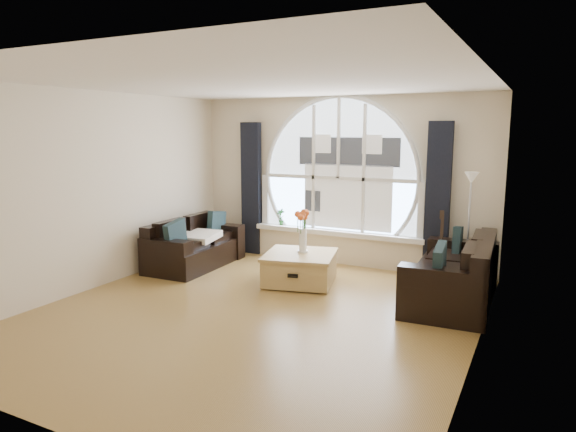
# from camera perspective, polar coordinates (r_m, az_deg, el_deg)

# --- Properties ---
(ground) EXTENTS (5.00, 5.50, 0.01)m
(ground) POSITION_cam_1_polar(r_m,az_deg,el_deg) (6.24, -3.81, -10.80)
(ground) COLOR brown
(ground) RESTS_ON ground
(ceiling) EXTENTS (5.00, 5.50, 0.01)m
(ceiling) POSITION_cam_1_polar(r_m,az_deg,el_deg) (5.88, -4.12, 14.72)
(ceiling) COLOR silver
(ceiling) RESTS_ON ground
(wall_back) EXTENTS (5.00, 0.01, 2.70)m
(wall_back) POSITION_cam_1_polar(r_m,az_deg,el_deg) (8.37, 5.76, 3.92)
(wall_back) COLOR beige
(wall_back) RESTS_ON ground
(wall_front) EXTENTS (5.00, 0.01, 2.70)m
(wall_front) POSITION_cam_1_polar(r_m,az_deg,el_deg) (3.86, -25.44, -3.70)
(wall_front) COLOR beige
(wall_front) RESTS_ON ground
(wall_left) EXTENTS (0.01, 5.50, 2.70)m
(wall_left) POSITION_cam_1_polar(r_m,az_deg,el_deg) (7.50, -20.61, 2.68)
(wall_left) COLOR beige
(wall_left) RESTS_ON ground
(wall_right) EXTENTS (0.01, 5.50, 2.70)m
(wall_right) POSITION_cam_1_polar(r_m,az_deg,el_deg) (5.11, 20.87, -0.32)
(wall_right) COLOR beige
(wall_right) RESTS_ON ground
(attic_slope) EXTENTS (0.92, 5.50, 0.72)m
(attic_slope) POSITION_cam_1_polar(r_m,az_deg,el_deg) (5.09, 18.13, 11.11)
(attic_slope) COLOR silver
(attic_slope) RESTS_ON ground
(arched_window) EXTENTS (2.60, 0.06, 2.15)m
(arched_window) POSITION_cam_1_polar(r_m,az_deg,el_deg) (8.32, 5.72, 5.78)
(arched_window) COLOR silver
(arched_window) RESTS_ON wall_back
(window_sill) EXTENTS (2.90, 0.22, 0.08)m
(window_sill) POSITION_cam_1_polar(r_m,az_deg,el_deg) (8.41, 5.42, -1.85)
(window_sill) COLOR white
(window_sill) RESTS_ON wall_back
(window_frame) EXTENTS (2.76, 0.08, 2.15)m
(window_frame) POSITION_cam_1_polar(r_m,az_deg,el_deg) (8.29, 5.64, 5.77)
(window_frame) COLOR white
(window_frame) RESTS_ON wall_back
(neighbor_house) EXTENTS (1.70, 0.02, 1.50)m
(neighbor_house) POSITION_cam_1_polar(r_m,az_deg,el_deg) (8.26, 6.64, 4.87)
(neighbor_house) COLOR silver
(neighbor_house) RESTS_ON wall_back
(curtain_left) EXTENTS (0.35, 0.12, 2.30)m
(curtain_left) POSITION_cam_1_polar(r_m,az_deg,el_deg) (8.99, -4.10, 3.05)
(curtain_left) COLOR black
(curtain_left) RESTS_ON ground
(curtain_right) EXTENTS (0.35, 0.12, 2.30)m
(curtain_right) POSITION_cam_1_polar(r_m,az_deg,el_deg) (7.85, 16.37, 1.72)
(curtain_right) COLOR black
(curtain_right) RESTS_ON ground
(sofa_left) EXTENTS (0.90, 1.70, 0.74)m
(sofa_left) POSITION_cam_1_polar(r_m,az_deg,el_deg) (8.33, -10.33, -2.84)
(sofa_left) COLOR black
(sofa_left) RESTS_ON ground
(sofa_right) EXTENTS (1.03, 1.92, 0.83)m
(sofa_right) POSITION_cam_1_polar(r_m,az_deg,el_deg) (6.82, 17.87, -5.94)
(sofa_right) COLOR black
(sofa_right) RESTS_ON ground
(coffee_chest) EXTENTS (1.18, 1.18, 0.47)m
(coffee_chest) POSITION_cam_1_polar(r_m,az_deg,el_deg) (7.35, 1.35, -5.68)
(coffee_chest) COLOR #A5844D
(coffee_chest) RESTS_ON ground
(throw_blanket) EXTENTS (0.60, 0.60, 0.10)m
(throw_blanket) POSITION_cam_1_polar(r_m,az_deg,el_deg) (8.25, -9.88, -2.24)
(throw_blanket) COLOR silver
(throw_blanket) RESTS_ON sofa_left
(vase_flowers) EXTENTS (0.24, 0.24, 0.70)m
(vase_flowers) POSITION_cam_1_polar(r_m,az_deg,el_deg) (7.27, 1.67, -1.09)
(vase_flowers) COLOR white
(vase_flowers) RESTS_ON coffee_chest
(floor_lamp) EXTENTS (0.24, 0.24, 1.60)m
(floor_lamp) POSITION_cam_1_polar(r_m,az_deg,el_deg) (7.60, 19.49, -1.36)
(floor_lamp) COLOR #B2B2B2
(floor_lamp) RESTS_ON ground
(guitar) EXTENTS (0.40, 0.30, 1.06)m
(guitar) POSITION_cam_1_polar(r_m,az_deg,el_deg) (7.66, 16.78, -3.20)
(guitar) COLOR brown
(guitar) RESTS_ON ground
(potted_plant) EXTENTS (0.16, 0.12, 0.28)m
(potted_plant) POSITION_cam_1_polar(r_m,az_deg,el_deg) (8.79, -0.81, -0.10)
(potted_plant) COLOR #1E6023
(potted_plant) RESTS_ON window_sill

